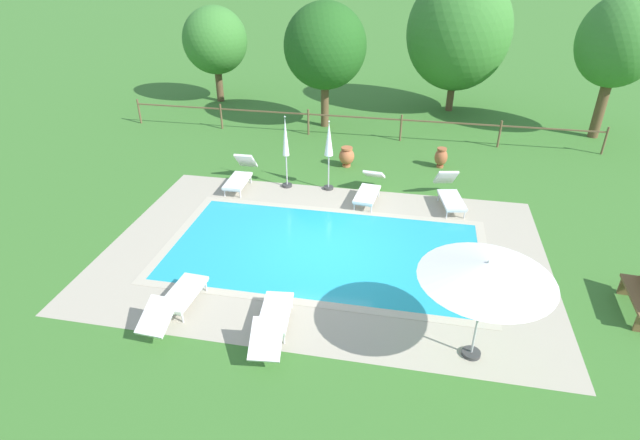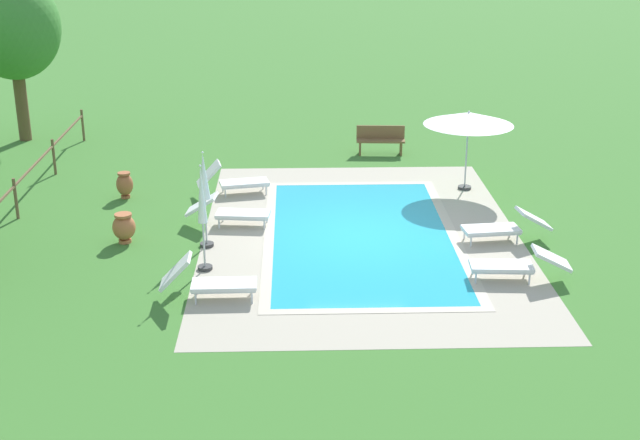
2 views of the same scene
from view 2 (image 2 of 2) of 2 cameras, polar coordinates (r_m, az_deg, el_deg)
The scene contains 16 objects.
ground_plane at distance 20.82m, azimuth 2.69°, elevation -1.03°, with size 160.00×160.00×0.00m, color #3D752D.
pool_deck_paving at distance 20.81m, azimuth 2.69°, elevation -1.02°, with size 11.15×7.47×0.01m, color #B2A893.
swimming_pool_water at distance 20.81m, azimuth 2.69°, elevation -1.02°, with size 7.82×4.13×0.01m, color #23A8C1.
pool_coping_rim at distance 20.81m, azimuth 2.69°, elevation -1.01°, with size 8.30×4.61×0.01m.
sun_lounger_north_near_steps at distance 21.43m, azimuth -5.81°, elevation 0.56°, with size 0.81×2.08×0.79m.
sun_lounger_north_mid at distance 18.76m, azimuth 12.62°, elevation -2.82°, with size 0.73×2.10×0.71m.
sun_lounger_north_far at distance 17.57m, azimuth -7.16°, elevation -3.97°, with size 0.63×1.92×0.94m.
sun_lounger_north_end at distance 20.80m, azimuth 11.85°, elevation -0.42°, with size 0.82×2.10×0.76m.
sun_lounger_south_near_corner at distance 23.71m, azimuth -5.61°, elevation 2.57°, with size 0.97×1.99×0.94m.
patio_umbrella_open_foreground at distance 23.94m, azimuth 9.64°, elevation 6.50°, with size 2.42×2.42×2.20m.
patio_umbrella_closed_row_west at distance 18.58m, azimuth -7.68°, elevation 0.90°, with size 0.32×0.32×2.36m.
patio_umbrella_closed_row_mid_west at distance 19.83m, azimuth -7.56°, elevation 2.37°, with size 0.32×0.32×2.27m.
wooden_bench_lawn_side at distance 27.47m, azimuth 3.96°, elevation 5.26°, with size 0.53×1.52×0.87m.
terracotta_urn_near_fence at distance 20.76m, azimuth -12.63°, elevation -0.45°, with size 0.53×0.53×0.71m.
terracotta_urn_by_tree at distance 23.87m, azimuth -12.58°, elevation 2.28°, with size 0.44×0.44×0.71m.
tree_east_mid at distance 30.04m, azimuth -19.36°, elevation 11.73°, with size 3.00×3.00×5.39m.
Camera 2 is at (-19.34, 1.58, 7.55)m, focal length 49.22 mm.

